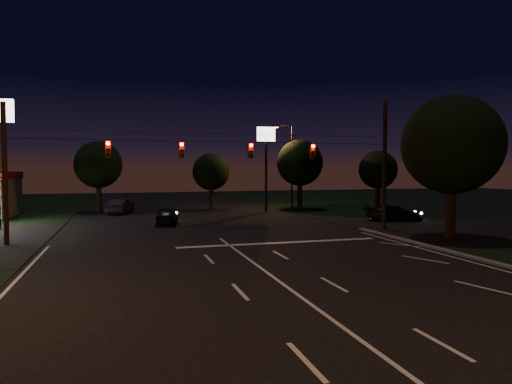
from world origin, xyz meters
name	(u,v)px	position (x,y,z in m)	size (l,w,h in m)	color
ground	(310,304)	(0.00, 0.00, 0.00)	(140.00, 140.00, 0.00)	black
cross_street_right	(467,224)	(20.00, 16.00, 0.00)	(20.00, 16.00, 0.02)	black
stop_bar	(280,243)	(3.00, 11.50, 0.01)	(12.00, 0.50, 0.01)	silver
utility_pole_right	(383,229)	(12.00, 15.00, 0.00)	(0.30, 0.30, 9.00)	black
utility_pole_left	(7,245)	(-12.00, 15.00, 0.00)	(0.28, 0.28, 8.00)	black
signal_span	(217,149)	(0.00, 14.96, 5.50)	(24.00, 0.40, 1.56)	black
pole_sign_right	(266,149)	(8.00, 30.00, 6.24)	(1.80, 0.30, 8.40)	black
street_light_right_far	(290,160)	(11.24, 32.00, 5.24)	(2.20, 0.35, 9.00)	black
tree_right_near	(450,146)	(13.53, 10.17, 5.68)	(6.00, 6.00, 8.76)	black
tree_far_b	(99,165)	(-7.98, 34.13, 4.61)	(4.60, 4.60, 6.98)	black
tree_far_c	(211,172)	(3.02, 33.10, 3.90)	(3.80, 3.80, 5.86)	black
tree_far_d	(300,163)	(12.02, 31.13, 4.83)	(4.80, 4.80, 7.30)	black
tree_far_e	(378,170)	(20.02, 29.11, 4.11)	(4.00, 4.00, 6.18)	black
car_oncoming_a	(167,216)	(-2.50, 22.09, 0.66)	(1.57, 3.90, 1.33)	black
car_oncoming_b	(120,206)	(-5.97, 31.70, 0.72)	(1.53, 4.40, 1.45)	black
car_cross	(394,213)	(15.55, 19.10, 0.66)	(1.84, 4.52, 1.31)	black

